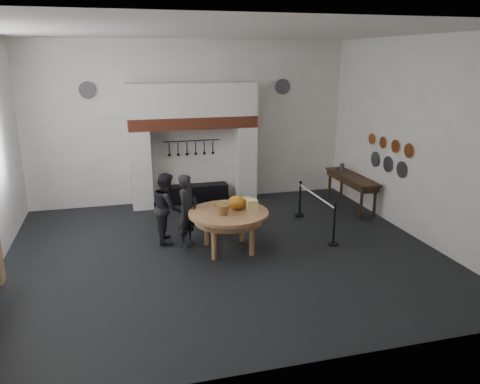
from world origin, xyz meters
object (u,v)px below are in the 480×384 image
object	(u,v)px
visitor_far	(167,207)
side_table	(352,177)
iron_range	(195,194)
barrier_post_near	(334,226)
barrier_post_far	(300,200)
visitor_near	(188,211)
work_table	(228,213)

from	to	relation	value
visitor_far	side_table	world-z (taller)	visitor_far
iron_range	barrier_post_near	bearing A→B (deg)	-58.23
barrier_post_near	barrier_post_far	distance (m)	2.00
side_table	barrier_post_near	distance (m)	2.91
iron_range	barrier_post_far	world-z (taller)	barrier_post_far
visitor_near	barrier_post_near	world-z (taller)	visitor_near
side_table	barrier_post_near	xyz separation A→B (m)	(-1.65, -2.36, -0.42)
visitor_far	barrier_post_far	distance (m)	3.63
work_table	iron_range	bearing A→B (deg)	92.07
iron_range	barrier_post_far	size ratio (longest dim) A/B	2.11
side_table	work_table	bearing A→B (deg)	-152.86
iron_range	visitor_near	distance (m)	3.28
work_table	barrier_post_near	xyz separation A→B (m)	(2.32, -0.32, -0.39)
visitor_far	work_table	bearing A→B (deg)	-122.20
iron_range	visitor_far	bearing A→B (deg)	-111.21
work_table	visitor_far	size ratio (longest dim) A/B	1.07
visitor_far	side_table	distance (m)	5.30
iron_range	side_table	distance (m)	4.45
barrier_post_far	visitor_near	bearing A→B (deg)	-158.89
visitor_near	barrier_post_far	world-z (taller)	visitor_near
work_table	side_table	distance (m)	4.46
barrier_post_far	side_table	bearing A→B (deg)	12.25
work_table	barrier_post_near	size ratio (longest dim) A/B	1.90
iron_range	visitor_far	world-z (taller)	visitor_far
visitor_far	iron_range	bearing A→B (deg)	-17.57
iron_range	visitor_far	distance (m)	3.02
visitor_near	side_table	world-z (taller)	visitor_near
iron_range	barrier_post_near	xyz separation A→B (m)	(2.45, -3.96, 0.20)
side_table	barrier_post_far	xyz separation A→B (m)	(-1.65, -0.36, -0.42)
work_table	visitor_near	bearing A→B (deg)	149.69
visitor_far	barrier_post_far	bearing A→B (deg)	-73.47
visitor_far	barrier_post_far	world-z (taller)	visitor_far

